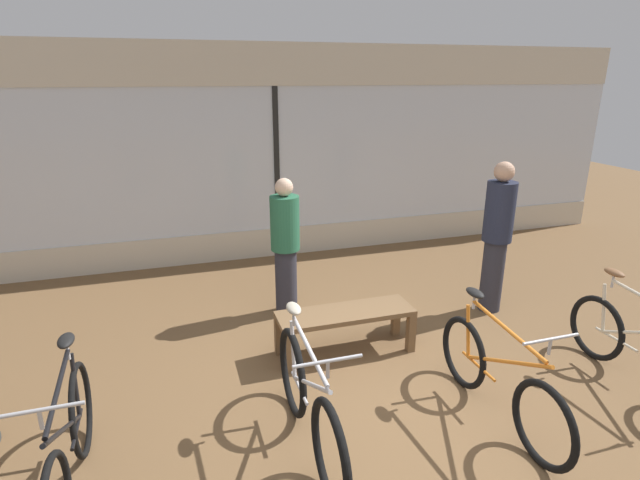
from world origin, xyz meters
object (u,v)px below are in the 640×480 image
Objects in this scene: customer_near_rack at (497,234)px; bicycle_right at (498,379)px; bicycle_far_left at (70,449)px; display_bench at (345,319)px; bicycle_left at (309,404)px; customer_by_window at (285,244)px.

bicycle_right is at bearing -124.02° from customer_near_rack.
display_bench is (2.39, 1.22, -0.01)m from bicycle_far_left.
bicycle_left is 1.60m from bicycle_right.
customer_by_window is (2.03, 2.32, 0.47)m from bicycle_far_left.
bicycle_right is 0.94× the size of customer_near_rack.
customer_near_rack is (1.20, 1.78, 0.60)m from bicycle_right.
bicycle_left is at bearing -0.98° from bicycle_far_left.
display_bench is 0.77× the size of customer_near_rack.
customer_near_rack is at bearing 20.36° from bicycle_far_left.
bicycle_far_left is at bearing -159.64° from customer_near_rack.
customer_near_rack reaches higher than bicycle_left.
display_bench is (-0.84, 1.36, 0.01)m from bicycle_right.
customer_by_window reaches higher than bicycle_far_left.
customer_by_window is (-0.35, 1.10, 0.48)m from display_bench.
bicycle_far_left is 1.04× the size of customer_by_window.
bicycle_left is 1.25× the size of display_bench.
bicycle_right is (1.59, -0.11, -0.03)m from bicycle_left.
display_bench is 0.85× the size of customer_by_window.
bicycle_left is at bearing 176.16° from bicycle_right.
display_bench is (0.75, 1.25, -0.02)m from bicycle_left.
bicycle_right is at bearing -2.39° from bicycle_far_left.
bicycle_far_left is 0.98× the size of bicycle_left.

